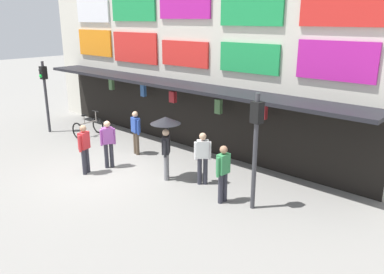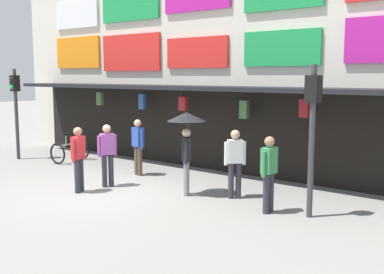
{
  "view_description": "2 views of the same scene",
  "coord_description": "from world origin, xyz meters",
  "px_view_note": "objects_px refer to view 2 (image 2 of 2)",
  "views": [
    {
      "loc": [
        10.35,
        -7.01,
        5.0
      ],
      "look_at": [
        2.0,
        2.18,
        1.17
      ],
      "focal_mm": 36.18,
      "sensor_mm": 36.0,
      "label": 1
    },
    {
      "loc": [
        9.02,
        -7.77,
        2.98
      ],
      "look_at": [
        1.22,
        2.17,
        1.28
      ],
      "focal_mm": 43.22,
      "sensor_mm": 36.0,
      "label": 2
    }
  ],
  "objects_px": {
    "traffic_light_near": "(15,99)",
    "pedestrian_in_white": "(78,156)",
    "pedestrian_in_green": "(107,150)",
    "pedestrian_in_purple": "(235,158)",
    "pedestrian_with_umbrella": "(186,130)",
    "pedestrian_in_blue": "(269,170)",
    "traffic_light_far": "(313,116)",
    "bicycle_parked": "(70,150)",
    "pedestrian_in_black": "(138,144)"
  },
  "relations": [
    {
      "from": "traffic_light_near",
      "to": "pedestrian_in_white",
      "type": "distance_m",
      "value": 5.91
    },
    {
      "from": "pedestrian_in_green",
      "to": "pedestrian_in_purple",
      "type": "distance_m",
      "value": 3.52
    },
    {
      "from": "pedestrian_in_purple",
      "to": "pedestrian_with_umbrella",
      "type": "xyz_separation_m",
      "value": [
        -1.11,
        -0.49,
        0.66
      ]
    },
    {
      "from": "pedestrian_in_blue",
      "to": "pedestrian_in_white",
      "type": "bearing_deg",
      "value": -163.35
    },
    {
      "from": "traffic_light_near",
      "to": "pedestrian_in_green",
      "type": "distance_m",
      "value": 5.83
    },
    {
      "from": "traffic_light_far",
      "to": "pedestrian_in_blue",
      "type": "relative_size",
      "value": 1.9
    },
    {
      "from": "pedestrian_with_umbrella",
      "to": "pedestrian_in_blue",
      "type": "relative_size",
      "value": 1.24
    },
    {
      "from": "traffic_light_far",
      "to": "pedestrian_with_umbrella",
      "type": "height_order",
      "value": "traffic_light_far"
    },
    {
      "from": "bicycle_parked",
      "to": "pedestrian_in_white",
      "type": "relative_size",
      "value": 0.73
    },
    {
      "from": "pedestrian_in_blue",
      "to": "pedestrian_in_black",
      "type": "bearing_deg",
      "value": 168.69
    },
    {
      "from": "traffic_light_near",
      "to": "pedestrian_in_white",
      "type": "bearing_deg",
      "value": -16.63
    },
    {
      "from": "bicycle_parked",
      "to": "pedestrian_in_blue",
      "type": "relative_size",
      "value": 0.73
    },
    {
      "from": "traffic_light_near",
      "to": "pedestrian_in_blue",
      "type": "height_order",
      "value": "traffic_light_near"
    },
    {
      "from": "traffic_light_far",
      "to": "pedestrian_with_umbrella",
      "type": "distance_m",
      "value": 3.23
    },
    {
      "from": "traffic_light_far",
      "to": "pedestrian_in_blue",
      "type": "distance_m",
      "value": 1.48
    },
    {
      "from": "pedestrian_in_purple",
      "to": "pedestrian_with_umbrella",
      "type": "height_order",
      "value": "pedestrian_with_umbrella"
    },
    {
      "from": "pedestrian_in_blue",
      "to": "traffic_light_far",
      "type": "bearing_deg",
      "value": 18.2
    },
    {
      "from": "pedestrian_in_green",
      "to": "pedestrian_in_white",
      "type": "relative_size",
      "value": 1.0
    },
    {
      "from": "traffic_light_far",
      "to": "pedestrian_in_white",
      "type": "relative_size",
      "value": 1.9
    },
    {
      "from": "pedestrian_in_black",
      "to": "pedestrian_in_blue",
      "type": "bearing_deg",
      "value": -11.31
    },
    {
      "from": "pedestrian_with_umbrella",
      "to": "traffic_light_near",
      "type": "bearing_deg",
      "value": 178.72
    },
    {
      "from": "traffic_light_near",
      "to": "pedestrian_with_umbrella",
      "type": "relative_size",
      "value": 1.54
    },
    {
      "from": "pedestrian_in_black",
      "to": "pedestrian_in_purple",
      "type": "distance_m",
      "value": 3.71
    },
    {
      "from": "traffic_light_near",
      "to": "pedestrian_in_purple",
      "type": "height_order",
      "value": "traffic_light_near"
    },
    {
      "from": "traffic_light_near",
      "to": "pedestrian_with_umbrella",
      "type": "height_order",
      "value": "traffic_light_near"
    },
    {
      "from": "pedestrian_in_blue",
      "to": "bicycle_parked",
      "type": "bearing_deg",
      "value": 172.5
    },
    {
      "from": "traffic_light_near",
      "to": "traffic_light_far",
      "type": "relative_size",
      "value": 1.0
    },
    {
      "from": "pedestrian_in_green",
      "to": "bicycle_parked",
      "type": "bearing_deg",
      "value": 156.49
    },
    {
      "from": "pedestrian_with_umbrella",
      "to": "pedestrian_in_purple",
      "type": "bearing_deg",
      "value": 24.11
    },
    {
      "from": "pedestrian_in_green",
      "to": "pedestrian_in_purple",
      "type": "height_order",
      "value": "same"
    },
    {
      "from": "pedestrian_in_black",
      "to": "pedestrian_with_umbrella",
      "type": "relative_size",
      "value": 0.81
    },
    {
      "from": "traffic_light_far",
      "to": "pedestrian_in_white",
      "type": "bearing_deg",
      "value": -163.11
    },
    {
      "from": "traffic_light_far",
      "to": "pedestrian_in_blue",
      "type": "bearing_deg",
      "value": -161.8
    },
    {
      "from": "traffic_light_near",
      "to": "pedestrian_in_black",
      "type": "distance_m",
      "value": 5.48
    },
    {
      "from": "traffic_light_far",
      "to": "pedestrian_in_purple",
      "type": "height_order",
      "value": "traffic_light_far"
    },
    {
      "from": "pedestrian_in_black",
      "to": "pedestrian_with_umbrella",
      "type": "height_order",
      "value": "pedestrian_with_umbrella"
    },
    {
      "from": "traffic_light_far",
      "to": "traffic_light_near",
      "type": "bearing_deg",
      "value": -179.9
    },
    {
      "from": "pedestrian_in_black",
      "to": "pedestrian_in_purple",
      "type": "relative_size",
      "value": 1.0
    },
    {
      "from": "traffic_light_far",
      "to": "pedestrian_in_purple",
      "type": "bearing_deg",
      "value": 171.84
    },
    {
      "from": "pedestrian_in_black",
      "to": "pedestrian_in_green",
      "type": "bearing_deg",
      "value": -76.88
    },
    {
      "from": "traffic_light_near",
      "to": "pedestrian_in_black",
      "type": "height_order",
      "value": "traffic_light_near"
    },
    {
      "from": "bicycle_parked",
      "to": "pedestrian_in_white",
      "type": "xyz_separation_m",
      "value": [
        3.67,
        -2.5,
        0.55
      ]
    },
    {
      "from": "traffic_light_near",
      "to": "pedestrian_with_umbrella",
      "type": "xyz_separation_m",
      "value": [
        7.88,
        -0.18,
        -0.5
      ]
    },
    {
      "from": "pedestrian_in_purple",
      "to": "pedestrian_in_blue",
      "type": "bearing_deg",
      "value": -24.73
    },
    {
      "from": "pedestrian_with_umbrella",
      "to": "pedestrian_in_blue",
      "type": "bearing_deg",
      "value": -1.93
    },
    {
      "from": "traffic_light_far",
      "to": "pedestrian_in_black",
      "type": "relative_size",
      "value": 1.9
    },
    {
      "from": "pedestrian_in_green",
      "to": "pedestrian_in_black",
      "type": "bearing_deg",
      "value": 103.12
    },
    {
      "from": "traffic_light_near",
      "to": "pedestrian_with_umbrella",
      "type": "bearing_deg",
      "value": -1.28
    },
    {
      "from": "pedestrian_with_umbrella",
      "to": "pedestrian_in_white",
      "type": "distance_m",
      "value": 2.85
    },
    {
      "from": "pedestrian_in_green",
      "to": "pedestrian_in_white",
      "type": "distance_m",
      "value": 0.87
    }
  ]
}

